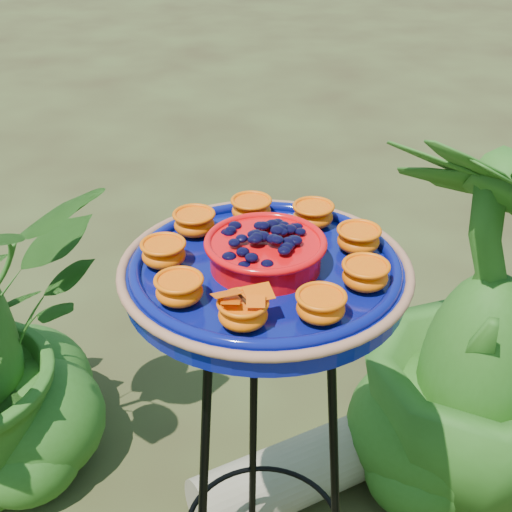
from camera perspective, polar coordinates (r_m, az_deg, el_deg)
The scene contains 4 objects.
tripod_stand at distance 1.33m, azimuth 0.64°, elevation -14.84°, with size 0.34×0.35×0.86m.
feeder_dish at distance 1.10m, azimuth 0.75°, elevation -0.91°, with size 0.47×0.47×0.10m.
driftwood_log at distance 1.88m, azimuth 2.87°, elevation -17.09°, with size 0.17×0.17×0.51m, color gray.
shrub_back_right at distance 1.74m, azimuth 17.98°, elevation -5.50°, with size 0.55×0.55×0.98m, color #255416.
Camera 1 is at (0.03, -0.87, 1.47)m, focal length 50.00 mm.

